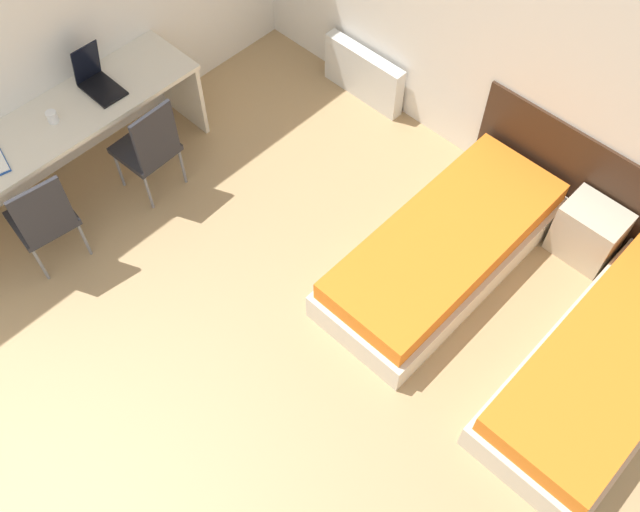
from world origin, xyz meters
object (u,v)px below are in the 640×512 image
at_px(bed_near_window, 444,250).
at_px(laptop, 97,80).
at_px(bed_near_door, 607,368).
at_px(chair_near_laptop, 149,146).
at_px(nightstand, 588,232).
at_px(chair_near_notebook, 43,217).

height_order(bed_near_window, laptop, laptop).
height_order(bed_near_door, chair_near_laptop, chair_near_laptop).
relative_size(bed_near_window, laptop, 5.67).
height_order(bed_near_window, nightstand, nightstand).
height_order(bed_near_door, chair_near_notebook, chair_near_notebook).
bearing_deg(chair_near_laptop, bed_near_door, 12.95).
height_order(chair_near_laptop, chair_near_notebook, same).
bearing_deg(chair_near_laptop, laptop, 177.40).
distance_m(bed_near_door, nightstand, 1.10).
xyz_separation_m(chair_near_laptop, laptop, (-0.52, -0.00, 0.34)).
distance_m(bed_near_window, nightstand, 1.10).
distance_m(chair_near_laptop, chair_near_notebook, 0.96).
relative_size(bed_near_door, nightstand, 4.23).
xyz_separation_m(bed_near_door, laptop, (-4.05, -0.99, 0.63)).
relative_size(bed_near_window, chair_near_laptop, 2.22).
xyz_separation_m(chair_near_laptop, chair_near_notebook, (-0.00, -0.96, 0.00)).
relative_size(chair_near_laptop, chair_near_notebook, 1.00).
xyz_separation_m(bed_near_door, nightstand, (-0.69, 0.85, 0.04)).
bearing_deg(chair_near_notebook, bed_near_window, 49.67).
distance_m(bed_near_window, laptop, 2.91).
height_order(nightstand, chair_near_notebook, chair_near_notebook).
bearing_deg(chair_near_laptop, chair_near_notebook, -92.79).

